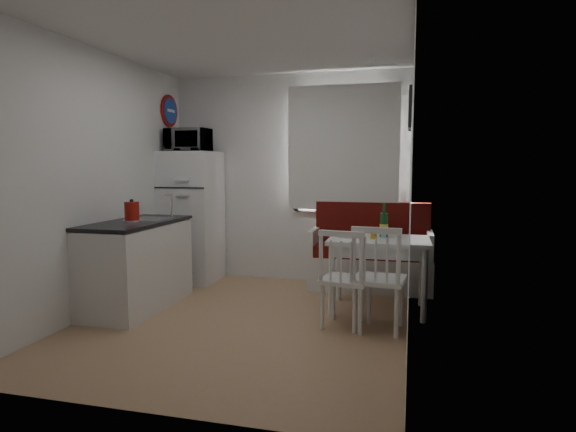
# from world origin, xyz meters

# --- Properties ---
(floor) EXTENTS (3.00, 3.50, 0.02)m
(floor) POSITION_xyz_m (0.00, 0.00, 0.00)
(floor) COLOR tan
(floor) RESTS_ON ground
(ceiling) EXTENTS (3.00, 3.50, 0.02)m
(ceiling) POSITION_xyz_m (0.00, 0.00, 2.60)
(ceiling) COLOR white
(ceiling) RESTS_ON wall_back
(wall_back) EXTENTS (3.00, 0.02, 2.60)m
(wall_back) POSITION_xyz_m (0.00, 1.75, 1.30)
(wall_back) COLOR white
(wall_back) RESTS_ON floor
(wall_front) EXTENTS (3.00, 0.02, 2.60)m
(wall_front) POSITION_xyz_m (0.00, -1.75, 1.30)
(wall_front) COLOR white
(wall_front) RESTS_ON floor
(wall_left) EXTENTS (0.02, 3.50, 2.60)m
(wall_left) POSITION_xyz_m (-1.50, 0.00, 1.30)
(wall_left) COLOR white
(wall_left) RESTS_ON floor
(wall_right) EXTENTS (0.02, 3.50, 2.60)m
(wall_right) POSITION_xyz_m (1.50, 0.00, 1.30)
(wall_right) COLOR white
(wall_right) RESTS_ON floor
(window) EXTENTS (1.22, 0.06, 1.47)m
(window) POSITION_xyz_m (0.70, 1.72, 1.62)
(window) COLOR white
(window) RESTS_ON wall_back
(curtain) EXTENTS (1.35, 0.02, 1.50)m
(curtain) POSITION_xyz_m (0.70, 1.65, 1.68)
(curtain) COLOR white
(curtain) RESTS_ON wall_back
(kitchen_counter) EXTENTS (0.62, 1.32, 1.16)m
(kitchen_counter) POSITION_xyz_m (-1.20, 0.16, 0.46)
(kitchen_counter) COLOR white
(kitchen_counter) RESTS_ON floor
(wall_sign) EXTENTS (0.03, 0.40, 0.40)m
(wall_sign) POSITION_xyz_m (-1.47, 1.45, 2.15)
(wall_sign) COLOR #1B44A2
(wall_sign) RESTS_ON wall_left
(picture_frame) EXTENTS (0.04, 0.52, 0.42)m
(picture_frame) POSITION_xyz_m (1.48, 1.10, 2.05)
(picture_frame) COLOR black
(picture_frame) RESTS_ON wall_right
(bench) EXTENTS (1.43, 0.55, 1.02)m
(bench) POSITION_xyz_m (1.06, 1.51, 0.34)
(bench) COLOR white
(bench) RESTS_ON floor
(dining_table) EXTENTS (1.00, 0.70, 0.74)m
(dining_table) POSITION_xyz_m (1.21, 0.65, 0.66)
(dining_table) COLOR white
(dining_table) RESTS_ON floor
(chair_left) EXTENTS (0.48, 0.47, 0.48)m
(chair_left) POSITION_xyz_m (0.96, -0.02, 0.56)
(chair_left) COLOR white
(chair_left) RESTS_ON floor
(chair_right) EXTENTS (0.49, 0.47, 0.51)m
(chair_right) POSITION_xyz_m (1.25, -0.02, 0.58)
(chair_right) COLOR white
(chair_right) RESTS_ON floor
(fridge) EXTENTS (0.65, 0.65, 1.63)m
(fridge) POSITION_xyz_m (-1.18, 1.40, 0.82)
(fridge) COLOR white
(fridge) RESTS_ON floor
(microwave) EXTENTS (0.51, 0.35, 0.28)m
(microwave) POSITION_xyz_m (-1.18, 1.35, 1.78)
(microwave) COLOR white
(microwave) RESTS_ON fridge
(kettle) EXTENTS (0.17, 0.17, 0.23)m
(kettle) POSITION_xyz_m (-1.15, 0.01, 1.01)
(kettle) COLOR #A6170D
(kettle) RESTS_ON kitchen_counter
(wine_bottle) EXTENTS (0.09, 0.09, 0.34)m
(wine_bottle) POSITION_xyz_m (1.25, 0.75, 0.91)
(wine_bottle) COLOR #15411C
(wine_bottle) RESTS_ON dining_table
(drinking_glass_orange) EXTENTS (0.06, 0.06, 0.10)m
(drinking_glass_orange) POSITION_xyz_m (1.16, 0.60, 0.79)
(drinking_glass_orange) COLOR gold
(drinking_glass_orange) RESTS_ON dining_table
(drinking_glass_blue) EXTENTS (0.06, 0.06, 0.10)m
(drinking_glass_blue) POSITION_xyz_m (1.25, 0.70, 0.79)
(drinking_glass_blue) COLOR #85C6E2
(drinking_glass_blue) RESTS_ON dining_table
(plate) EXTENTS (0.26, 0.26, 0.02)m
(plate) POSITION_xyz_m (0.91, 0.67, 0.75)
(plate) COLOR white
(plate) RESTS_ON dining_table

